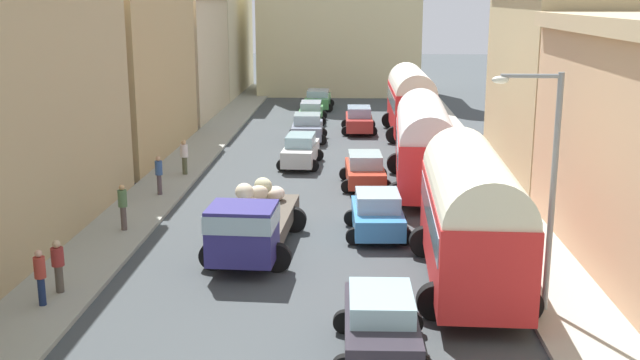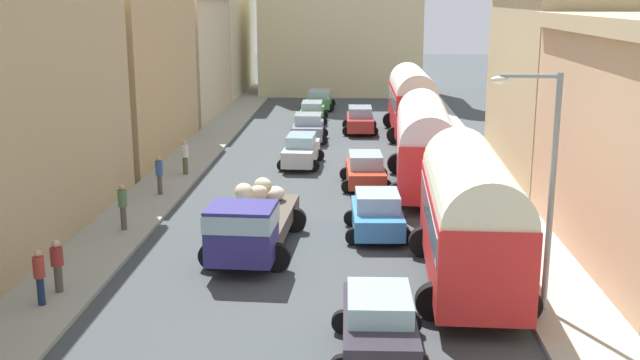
{
  "view_description": "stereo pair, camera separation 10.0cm",
  "coord_description": "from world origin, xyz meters",
  "px_view_note": "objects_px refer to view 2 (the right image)",
  "views": [
    {
      "loc": [
        1.26,
        -10.97,
        8.38
      ],
      "look_at": [
        0.0,
        18.03,
        1.36
      ],
      "focal_mm": 42.79,
      "sensor_mm": 36.0,
      "label": 1
    },
    {
      "loc": [
        1.36,
        -10.97,
        8.38
      ],
      "look_at": [
        0.0,
        18.03,
        1.36
      ],
      "focal_mm": 42.79,
      "sensor_mm": 36.0,
      "label": 2
    }
  ],
  "objects_px": {
    "parked_bus_1": "(424,141)",
    "car_1": "(308,128)",
    "car_4": "(379,324)",
    "car_0": "(301,150)",
    "car_3": "(319,99)",
    "car_7": "(360,120)",
    "pedestrian_0": "(185,156)",
    "streetlamp_near": "(544,174)",
    "parked_bus_2": "(412,98)",
    "pedestrian_4": "(57,264)",
    "car_5": "(377,214)",
    "car_6": "(365,170)",
    "pedestrian_2": "(123,205)",
    "pedestrian_1": "(39,275)",
    "car_2": "(312,112)",
    "pedestrian_3": "(159,174)",
    "cargo_truck_0": "(252,222)",
    "parked_bus_0": "(470,212)"
  },
  "relations": [
    {
      "from": "parked_bus_1",
      "to": "car_1",
      "type": "relative_size",
      "value": 2.61
    },
    {
      "from": "car_1",
      "to": "car_4",
      "type": "distance_m",
      "value": 27.73
    },
    {
      "from": "car_0",
      "to": "car_3",
      "type": "xyz_separation_m",
      "value": [
        -0.04,
        19.81,
        -0.04
      ]
    },
    {
      "from": "car_7",
      "to": "parked_bus_1",
      "type": "bearing_deg",
      "value": -79.21
    },
    {
      "from": "car_1",
      "to": "pedestrian_0",
      "type": "relative_size",
      "value": 2.05
    },
    {
      "from": "streetlamp_near",
      "to": "parked_bus_2",
      "type": "bearing_deg",
      "value": 93.08
    },
    {
      "from": "pedestrian_4",
      "to": "parked_bus_1",
      "type": "bearing_deg",
      "value": 48.68
    },
    {
      "from": "parked_bus_1",
      "to": "car_5",
      "type": "xyz_separation_m",
      "value": [
        -2.22,
        -6.84,
        -1.4
      ]
    },
    {
      "from": "car_3",
      "to": "car_6",
      "type": "relative_size",
      "value": 1.09
    },
    {
      "from": "car_1",
      "to": "pedestrian_2",
      "type": "relative_size",
      "value": 2.0
    },
    {
      "from": "pedestrian_0",
      "to": "pedestrian_1",
      "type": "relative_size",
      "value": 1.04
    },
    {
      "from": "car_2",
      "to": "car_6",
      "type": "distance_m",
      "value": 18.06
    },
    {
      "from": "car_3",
      "to": "car_4",
      "type": "relative_size",
      "value": 1.09
    },
    {
      "from": "parked_bus_1",
      "to": "pedestrian_3",
      "type": "relative_size",
      "value": 5.31
    },
    {
      "from": "car_3",
      "to": "parked_bus_1",
      "type": "bearing_deg",
      "value": -76.62
    },
    {
      "from": "streetlamp_near",
      "to": "cargo_truck_0",
      "type": "bearing_deg",
      "value": 151.96
    },
    {
      "from": "car_0",
      "to": "pedestrian_4",
      "type": "height_order",
      "value": "pedestrian_4"
    },
    {
      "from": "car_1",
      "to": "pedestrian_0",
      "type": "height_order",
      "value": "pedestrian_0"
    },
    {
      "from": "car_3",
      "to": "car_6",
      "type": "distance_m",
      "value": 24.18
    },
    {
      "from": "car_0",
      "to": "pedestrian_3",
      "type": "height_order",
      "value": "pedestrian_3"
    },
    {
      "from": "pedestrian_1",
      "to": "pedestrian_3",
      "type": "bearing_deg",
      "value": 88.86
    },
    {
      "from": "parked_bus_2",
      "to": "car_7",
      "type": "height_order",
      "value": "parked_bus_2"
    },
    {
      "from": "car_5",
      "to": "streetlamp_near",
      "type": "distance_m",
      "value": 8.52
    },
    {
      "from": "car_5",
      "to": "pedestrian_4",
      "type": "height_order",
      "value": "pedestrian_4"
    },
    {
      "from": "pedestrian_4",
      "to": "car_3",
      "type": "bearing_deg",
      "value": 81.38
    },
    {
      "from": "cargo_truck_0",
      "to": "pedestrian_2",
      "type": "xyz_separation_m",
      "value": [
        -4.97,
        2.18,
        -0.1
      ]
    },
    {
      "from": "parked_bus_0",
      "to": "pedestrian_1",
      "type": "distance_m",
      "value": 12.21
    },
    {
      "from": "parked_bus_1",
      "to": "car_3",
      "type": "bearing_deg",
      "value": 103.38
    },
    {
      "from": "car_3",
      "to": "car_5",
      "type": "bearing_deg",
      "value": -83.48
    },
    {
      "from": "car_7",
      "to": "car_5",
      "type": "bearing_deg",
      "value": -88.58
    },
    {
      "from": "parked_bus_0",
      "to": "parked_bus_2",
      "type": "height_order",
      "value": "parked_bus_2"
    },
    {
      "from": "pedestrian_2",
      "to": "pedestrian_4",
      "type": "bearing_deg",
      "value": -90.79
    },
    {
      "from": "car_6",
      "to": "car_7",
      "type": "distance_m",
      "value": 14.07
    },
    {
      "from": "cargo_truck_0",
      "to": "car_6",
      "type": "xyz_separation_m",
      "value": [
        3.84,
        9.61,
        -0.4
      ]
    },
    {
      "from": "pedestrian_3",
      "to": "streetlamp_near",
      "type": "height_order",
      "value": "streetlamp_near"
    },
    {
      "from": "car_4",
      "to": "pedestrian_1",
      "type": "distance_m",
      "value": 9.44
    },
    {
      "from": "car_0",
      "to": "car_7",
      "type": "distance_m",
      "value": 10.36
    },
    {
      "from": "car_1",
      "to": "car_2",
      "type": "relative_size",
      "value": 0.88
    },
    {
      "from": "parked_bus_2",
      "to": "car_3",
      "type": "height_order",
      "value": "parked_bus_2"
    },
    {
      "from": "pedestrian_4",
      "to": "streetlamp_near",
      "type": "xyz_separation_m",
      "value": [
        13.31,
        -0.61,
        2.94
      ]
    },
    {
      "from": "parked_bus_0",
      "to": "streetlamp_near",
      "type": "relative_size",
      "value": 1.26
    },
    {
      "from": "car_1",
      "to": "pedestrian_4",
      "type": "bearing_deg",
      "value": -103.11
    },
    {
      "from": "car_4",
      "to": "car_7",
      "type": "distance_m",
      "value": 30.76
    },
    {
      "from": "cargo_truck_0",
      "to": "car_5",
      "type": "height_order",
      "value": "cargo_truck_0"
    },
    {
      "from": "parked_bus_0",
      "to": "car_6",
      "type": "relative_size",
      "value": 2.06
    },
    {
      "from": "car_3",
      "to": "pedestrian_2",
      "type": "xyz_separation_m",
      "value": [
        -5.58,
        -31.4,
        0.3
      ]
    },
    {
      "from": "parked_bus_0",
      "to": "parked_bus_1",
      "type": "relative_size",
      "value": 0.86
    },
    {
      "from": "car_2",
      "to": "parked_bus_1",
      "type": "bearing_deg",
      "value": -71.72
    },
    {
      "from": "car_0",
      "to": "car_6",
      "type": "distance_m",
      "value": 5.23
    },
    {
      "from": "car_2",
      "to": "streetlamp_near",
      "type": "height_order",
      "value": "streetlamp_near"
    }
  ]
}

